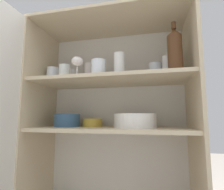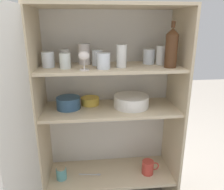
% 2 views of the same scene
% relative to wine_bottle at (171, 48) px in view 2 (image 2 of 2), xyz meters
% --- Properties ---
extents(cupboard_back_panel, '(0.96, 0.02, 1.47)m').
position_rel_wine_bottle_xyz_m(cupboard_back_panel, '(-0.37, 0.27, -0.50)').
color(cupboard_back_panel, silver).
rests_on(cupboard_back_panel, ground_plane).
extents(cupboard_side_left, '(0.02, 0.39, 1.47)m').
position_rel_wine_bottle_xyz_m(cupboard_side_left, '(-0.84, 0.08, -0.50)').
color(cupboard_side_left, '#CCB793').
rests_on(cupboard_side_left, ground_plane).
extents(cupboard_side_right, '(0.02, 0.39, 1.47)m').
position_rel_wine_bottle_xyz_m(cupboard_side_right, '(0.10, 0.08, -0.50)').
color(cupboard_side_right, '#CCB793').
rests_on(cupboard_side_right, ground_plane).
extents(cupboard_top_panel, '(0.96, 0.39, 0.02)m').
position_rel_wine_bottle_xyz_m(cupboard_top_panel, '(-0.37, 0.08, 0.24)').
color(cupboard_top_panel, '#CCB793').
rests_on(cupboard_top_panel, cupboard_side_left).
extents(shelf_board_lower, '(0.92, 0.36, 0.02)m').
position_rel_wine_bottle_xyz_m(shelf_board_lower, '(-0.37, 0.08, -0.96)').
color(shelf_board_lower, beige).
extents(shelf_board_middle, '(0.92, 0.36, 0.02)m').
position_rel_wine_bottle_xyz_m(shelf_board_middle, '(-0.37, 0.08, -0.42)').
color(shelf_board_middle, beige).
extents(shelf_board_upper, '(0.92, 0.36, 0.02)m').
position_rel_wine_bottle_xyz_m(shelf_board_upper, '(-0.37, 0.08, -0.13)').
color(shelf_board_upper, beige).
extents(cupboard_door, '(0.03, 0.48, 1.47)m').
position_rel_wine_bottle_xyz_m(cupboard_door, '(-0.86, -0.35, -0.50)').
color(cupboard_door, silver).
rests_on(cupboard_door, ground_plane).
extents(tumbler_glass_0, '(0.07, 0.07, 0.10)m').
position_rel_wine_bottle_xyz_m(tumbler_glass_0, '(-0.66, 0.04, -0.08)').
color(tumbler_glass_0, white).
rests_on(tumbler_glass_0, shelf_board_upper).
extents(tumbler_glass_1, '(0.06, 0.06, 0.10)m').
position_rel_wine_bottle_xyz_m(tumbler_glass_1, '(-0.67, 0.18, -0.07)').
color(tumbler_glass_1, white).
rests_on(tumbler_glass_1, shelf_board_upper).
extents(tumbler_glass_2, '(0.08, 0.08, 0.10)m').
position_rel_wine_bottle_xyz_m(tumbler_glass_2, '(-0.77, 0.09, -0.07)').
color(tumbler_glass_2, white).
rests_on(tumbler_glass_2, shelf_board_upper).
extents(tumbler_glass_3, '(0.06, 0.06, 0.14)m').
position_rel_wine_bottle_xyz_m(tumbler_glass_3, '(-0.31, 0.03, -0.05)').
color(tumbler_glass_3, white).
rests_on(tumbler_glass_3, shelf_board_upper).
extents(tumbler_glass_4, '(0.08, 0.08, 0.14)m').
position_rel_wine_bottle_xyz_m(tumbler_glass_4, '(-0.54, 0.18, -0.05)').
color(tumbler_glass_4, silver).
rests_on(tumbler_glass_4, shelf_board_upper).
extents(tumbler_glass_5, '(0.07, 0.07, 0.10)m').
position_rel_wine_bottle_xyz_m(tumbler_glass_5, '(-0.45, 0.13, -0.07)').
color(tumbler_glass_5, white).
rests_on(tumbler_glass_5, shelf_board_upper).
extents(tumbler_glass_6, '(0.08, 0.08, 0.10)m').
position_rel_wine_bottle_xyz_m(tumbler_glass_6, '(-0.42, -0.00, -0.07)').
color(tumbler_glass_6, white).
rests_on(tumbler_glass_6, shelf_board_upper).
extents(tumbler_glass_7, '(0.07, 0.07, 0.13)m').
position_rel_wine_bottle_xyz_m(tumbler_glass_7, '(-0.03, 0.10, -0.06)').
color(tumbler_glass_7, white).
rests_on(tumbler_glass_7, shelf_board_upper).
extents(tumbler_glass_8, '(0.08, 0.08, 0.10)m').
position_rel_wine_bottle_xyz_m(tumbler_glass_8, '(-0.10, 0.15, -0.07)').
color(tumbler_glass_8, white).
rests_on(tumbler_glass_8, shelf_board_upper).
extents(wine_glass_0, '(0.07, 0.07, 0.12)m').
position_rel_wine_bottle_xyz_m(wine_glass_0, '(-0.54, -0.04, -0.04)').
color(wine_glass_0, silver).
rests_on(wine_glass_0, shelf_board_upper).
extents(wine_bottle, '(0.08, 0.08, 0.28)m').
position_rel_wine_bottle_xyz_m(wine_bottle, '(0.00, 0.00, 0.00)').
color(wine_bottle, '#4C2D19').
rests_on(wine_bottle, shelf_board_upper).
extents(plate_stack_white, '(0.25, 0.25, 0.08)m').
position_rel_wine_bottle_xyz_m(plate_stack_white, '(-0.23, 0.09, -0.37)').
color(plate_stack_white, white).
rests_on(plate_stack_white, shelf_board_middle).
extents(mixing_bowl_large, '(0.16, 0.16, 0.08)m').
position_rel_wine_bottle_xyz_m(mixing_bowl_large, '(-0.66, 0.10, -0.37)').
color(mixing_bowl_large, '#33567A').
rests_on(mixing_bowl_large, shelf_board_middle).
extents(serving_bowl_small, '(0.13, 0.13, 0.05)m').
position_rel_wine_bottle_xyz_m(serving_bowl_small, '(-0.51, 0.17, -0.39)').
color(serving_bowl_small, gold).
rests_on(serving_bowl_small, shelf_board_middle).
extents(coffee_mug_primary, '(0.13, 0.09, 0.10)m').
position_rel_wine_bottle_xyz_m(coffee_mug_primary, '(-0.09, 0.04, -0.90)').
color(coffee_mug_primary, '#BC3D33').
rests_on(coffee_mug_primary, shelf_board_lower).
extents(storage_jar, '(0.07, 0.07, 0.09)m').
position_rel_wine_bottle_xyz_m(storage_jar, '(-0.74, 0.05, -0.90)').
color(storage_jar, '#5BA3A8').
rests_on(storage_jar, shelf_board_lower).
extents(serving_spoon, '(0.17, 0.04, 0.01)m').
position_rel_wine_bottle_xyz_m(serving_spoon, '(-0.52, 0.07, -0.94)').
color(serving_spoon, silver).
rests_on(serving_spoon, shelf_board_lower).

